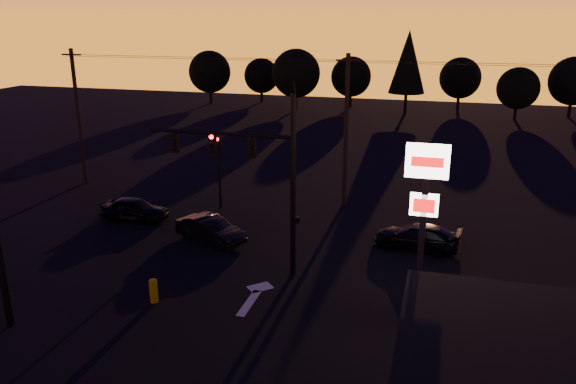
# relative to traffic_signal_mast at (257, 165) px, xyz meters

# --- Properties ---
(ground) EXTENTS (120.00, 120.00, 0.00)m
(ground) POSITION_rel_traffic_signal_mast_xyz_m (0.10, -3.99, -4.94)
(ground) COLOR black
(ground) RESTS_ON ground
(lane_arrow) EXTENTS (1.20, 3.10, 0.01)m
(lane_arrow) POSITION_rel_traffic_signal_mast_xyz_m (0.60, -2.33, -4.93)
(lane_arrow) COLOR beige
(lane_arrow) RESTS_ON ground
(traffic_signal_mast) EXTENTS (6.79, 0.52, 8.58)m
(traffic_signal_mast) POSITION_rel_traffic_signal_mast_xyz_m (0.00, 0.00, 0.00)
(traffic_signal_mast) COLOR black
(traffic_signal_mast) RESTS_ON ground
(secondary_signal) EXTENTS (0.30, 0.31, 4.35)m
(secondary_signal) POSITION_rel_traffic_signal_mast_xyz_m (-4.90, 7.49, -2.07)
(secondary_signal) COLOR black
(secondary_signal) RESTS_ON ground
(pylon_sign) EXTENTS (1.50, 0.28, 6.80)m
(pylon_sign) POSITION_rel_traffic_signal_mast_xyz_m (7.10, -2.49, -0.02)
(pylon_sign) COLOR black
(pylon_sign) RESTS_ON ground
(utility_pole_0) EXTENTS (1.40, 0.26, 9.00)m
(utility_pole_0) POSITION_rel_traffic_signal_mast_xyz_m (-15.90, 10.01, -0.34)
(utility_pole_0) COLOR black
(utility_pole_0) RESTS_ON ground
(utility_pole_1) EXTENTS (1.40, 0.26, 9.00)m
(utility_pole_1) POSITION_rel_traffic_signal_mast_xyz_m (2.10, 10.01, -0.34)
(utility_pole_1) COLOR black
(utility_pole_1) RESTS_ON ground
(power_wires) EXTENTS (36.00, 1.22, 0.07)m
(power_wires) POSITION_rel_traffic_signal_mast_xyz_m (2.10, 10.01, 3.63)
(power_wires) COLOR black
(power_wires) RESTS_ON ground
(bollard) EXTENTS (0.32, 0.32, 0.97)m
(bollard) POSITION_rel_traffic_signal_mast_xyz_m (-3.12, -3.93, -4.45)
(bollard) COLOR #AC9E00
(bollard) RESTS_ON ground
(tree_0) EXTENTS (5.36, 5.36, 6.74)m
(tree_0) POSITION_rel_traffic_signal_mast_xyz_m (-21.90, 46.01, -0.88)
(tree_0) COLOR black
(tree_0) RESTS_ON ground
(tree_1) EXTENTS (4.54, 4.54, 5.71)m
(tree_1) POSITION_rel_traffic_signal_mast_xyz_m (-15.90, 49.01, -1.50)
(tree_1) COLOR black
(tree_1) RESTS_ON ground
(tree_2) EXTENTS (5.77, 5.78, 7.26)m
(tree_2) POSITION_rel_traffic_signal_mast_xyz_m (-9.90, 44.01, -0.57)
(tree_2) COLOR black
(tree_2) RESTS_ON ground
(tree_3) EXTENTS (4.95, 4.95, 6.22)m
(tree_3) POSITION_rel_traffic_signal_mast_xyz_m (-3.90, 48.01, -1.19)
(tree_3) COLOR black
(tree_3) RESTS_ON ground
(tree_4) EXTENTS (4.18, 4.18, 9.50)m
(tree_4) POSITION_rel_traffic_signal_mast_xyz_m (3.10, 45.01, 0.99)
(tree_4) COLOR black
(tree_4) RESTS_ON ground
(tree_5) EXTENTS (4.95, 4.95, 6.22)m
(tree_5) POSITION_rel_traffic_signal_mast_xyz_m (9.10, 50.01, -1.19)
(tree_5) COLOR black
(tree_5) RESTS_ON ground
(tree_6) EXTENTS (4.54, 4.54, 5.71)m
(tree_6) POSITION_rel_traffic_signal_mast_xyz_m (15.10, 44.01, -1.50)
(tree_6) COLOR black
(tree_6) RESTS_ON ground
(tree_7) EXTENTS (5.36, 5.36, 6.74)m
(tree_7) POSITION_rel_traffic_signal_mast_xyz_m (21.10, 47.01, -0.88)
(tree_7) COLOR black
(tree_7) RESTS_ON ground
(car_left) EXTENTS (3.82, 1.60, 1.29)m
(car_left) POSITION_rel_traffic_signal_mast_xyz_m (-8.78, 4.33, -4.29)
(car_left) COLOR black
(car_left) RESTS_ON ground
(car_mid) EXTENTS (4.11, 2.72, 1.28)m
(car_mid) POSITION_rel_traffic_signal_mast_xyz_m (-3.43, 2.57, -4.30)
(car_mid) COLOR black
(car_mid) RESTS_ON ground
(car_right) EXTENTS (4.41, 2.21, 1.23)m
(car_right) POSITION_rel_traffic_signal_mast_xyz_m (6.70, 4.47, -4.32)
(car_right) COLOR black
(car_right) RESTS_ON ground
(suv_parked) EXTENTS (4.92, 5.76, 1.47)m
(suv_parked) POSITION_rel_traffic_signal_mast_xyz_m (11.13, -6.44, -4.20)
(suv_parked) COLOR black
(suv_parked) RESTS_ON ground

